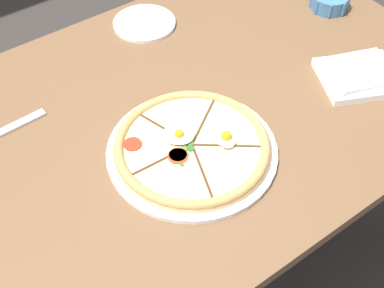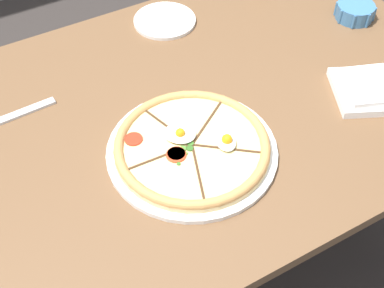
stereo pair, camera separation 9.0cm
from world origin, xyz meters
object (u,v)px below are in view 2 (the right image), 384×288
(knife_main, at_px, (2,120))
(side_saucer, at_px, (165,21))
(pizza, at_px, (192,147))
(ramekin_bowl, at_px, (355,11))
(dining_table, at_px, (180,136))
(napkin_folded, at_px, (374,89))

(knife_main, xyz_separation_m, side_saucer, (0.51, 0.16, 0.00))
(pizza, height_order, ramekin_bowl, pizza)
(dining_table, xyz_separation_m, ramekin_bowl, (0.61, 0.09, 0.11))
(pizza, distance_m, side_saucer, 0.50)
(dining_table, relative_size, knife_main, 5.95)
(dining_table, bearing_deg, ramekin_bowl, 8.21)
(ramekin_bowl, distance_m, side_saucer, 0.54)
(pizza, bearing_deg, dining_table, 73.53)
(napkin_folded, relative_size, knife_main, 0.97)
(pizza, xyz_separation_m, ramekin_bowl, (0.65, 0.22, 0.00))
(ramekin_bowl, bearing_deg, knife_main, 175.01)
(ramekin_bowl, distance_m, napkin_folded, 0.32)
(napkin_folded, height_order, side_saucer, napkin_folded)
(pizza, xyz_separation_m, knife_main, (-0.34, 0.30, -0.01))
(pizza, distance_m, knife_main, 0.45)
(ramekin_bowl, bearing_deg, dining_table, -171.79)
(dining_table, xyz_separation_m, knife_main, (-0.37, 0.17, 0.09))
(knife_main, relative_size, side_saucer, 1.44)
(ramekin_bowl, relative_size, napkin_folded, 0.47)
(dining_table, height_order, napkin_folded, napkin_folded)
(pizza, xyz_separation_m, side_saucer, (0.18, 0.46, -0.01))
(napkin_folded, xyz_separation_m, knife_main, (-0.82, 0.35, -0.01))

